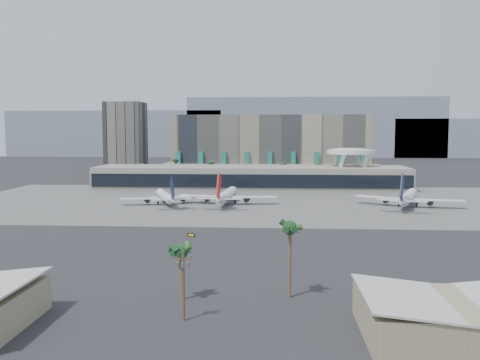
# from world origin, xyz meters

# --- Properties ---
(ground) EXTENTS (900.00, 900.00, 0.00)m
(ground) POSITION_xyz_m (0.00, 0.00, 0.00)
(ground) COLOR #232326
(ground) RESTS_ON ground
(apron_pad) EXTENTS (260.00, 130.00, 0.06)m
(apron_pad) POSITION_xyz_m (0.00, 55.00, 0.03)
(apron_pad) COLOR #5B5B59
(apron_pad) RESTS_ON ground
(mountain_ridge) EXTENTS (680.00, 60.00, 70.00)m
(mountain_ridge) POSITION_xyz_m (27.88, 470.00, 29.89)
(mountain_ridge) COLOR gray
(mountain_ridge) RESTS_ON ground
(hotel) EXTENTS (140.00, 30.00, 42.00)m
(hotel) POSITION_xyz_m (10.00, 174.41, 16.81)
(hotel) COLOR tan
(hotel) RESTS_ON ground
(office_tower) EXTENTS (30.00, 30.00, 52.00)m
(office_tower) POSITION_xyz_m (-95.00, 200.00, 22.94)
(office_tower) COLOR black
(office_tower) RESTS_ON ground
(terminal) EXTENTS (170.00, 32.50, 14.50)m
(terminal) POSITION_xyz_m (0.00, 109.84, 6.52)
(terminal) COLOR #A29D8E
(terminal) RESTS_ON ground
(saucer_structure) EXTENTS (26.00, 26.00, 21.89)m
(saucer_structure) POSITION_xyz_m (55.00, 116.00, 18.45)
(saucer_structure) COLOR white
(saucer_structure) RESTS_ON ground
(palm_row) EXTENTS (157.80, 2.80, 13.10)m
(palm_row) POSITION_xyz_m (7.00, 145.00, 10.50)
(palm_row) COLOR brown
(palm_row) RESTS_ON ground
(hangar_right) EXTENTS (30.55, 20.60, 6.89)m
(hangar_right) POSITION_xyz_m (42.00, -100.00, 2.95)
(hangar_right) COLOR tan
(hangar_right) RESTS_ON ground
(utility_pole) EXTENTS (3.20, 0.85, 12.00)m
(utility_pole) POSITION_xyz_m (-2.00, -96.09, 7.14)
(utility_pole) COLOR #4C3826
(utility_pole) RESTS_ON ground
(airliner_left) EXTENTS (36.99, 38.18, 13.85)m
(airliner_left) POSITION_xyz_m (-33.84, 42.96, 3.49)
(airliner_left) COLOR white
(airliner_left) RESTS_ON ground
(airliner_centre) EXTENTS (43.63, 45.04, 15.54)m
(airliner_centre) POSITION_xyz_m (-7.51, 45.43, 3.92)
(airliner_centre) COLOR white
(airliner_centre) RESTS_ON ground
(airliner_right) EXTENTS (42.76, 44.16, 15.96)m
(airliner_right) POSITION_xyz_m (68.63, 42.43, 4.02)
(airliner_right) COLOR white
(airliner_right) RESTS_ON ground
(service_vehicle_a) EXTENTS (5.43, 3.83, 2.41)m
(service_vehicle_a) POSITION_xyz_m (-39.23, 51.98, 1.20)
(service_vehicle_a) COLOR white
(service_vehicle_a) RESTS_ON ground
(service_vehicle_b) EXTENTS (4.21, 3.42, 1.89)m
(service_vehicle_b) POSITION_xyz_m (-10.08, 44.78, 0.95)
(service_vehicle_b) COLOR white
(service_vehicle_b) RESTS_ON ground
(taxiway_sign) EXTENTS (2.32, 1.03, 1.06)m
(taxiway_sign) POSITION_xyz_m (-11.87, -25.65, 0.53)
(taxiway_sign) COLOR black
(taxiway_sign) RESTS_ON ground
(near_palm_a) EXTENTS (6.00, 6.00, 10.80)m
(near_palm_a) POSITION_xyz_m (-4.29, -85.06, 7.99)
(near_palm_a) COLOR brown
(near_palm_a) RESTS_ON ground
(near_palm_b) EXTENTS (6.00, 6.00, 14.94)m
(near_palm_b) POSITION_xyz_m (16.11, -82.33, 12.03)
(near_palm_b) COLOR brown
(near_palm_b) RESTS_ON ground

